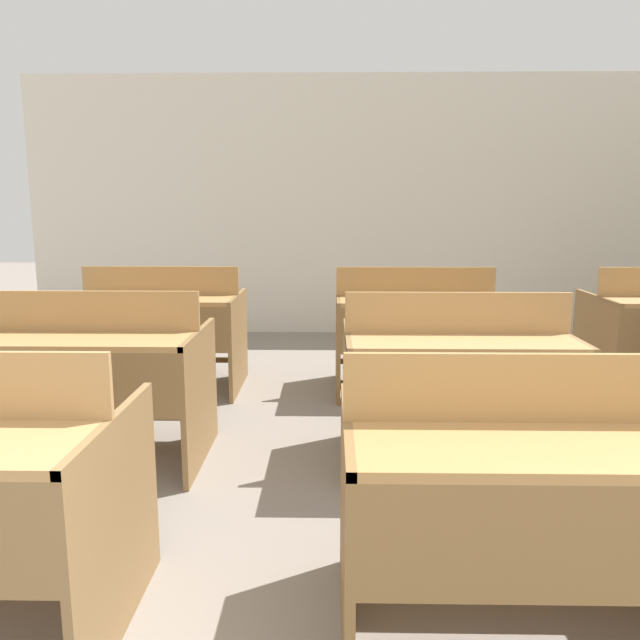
% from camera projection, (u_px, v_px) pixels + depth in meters
% --- Properties ---
extents(wall_back, '(7.08, 0.06, 2.71)m').
position_uv_depth(wall_back, '(362.00, 207.00, 6.61)').
color(wall_back, white).
rests_on(wall_back, ground_plane).
extents(bench_front_center, '(1.15, 0.78, 0.93)m').
position_uv_depth(bench_front_center, '(532.00, 498.00, 1.89)').
color(bench_front_center, olive).
rests_on(bench_front_center, ground_plane).
extents(bench_second_left, '(1.15, 0.78, 0.93)m').
position_uv_depth(bench_second_left, '(91.00, 375.00, 3.27)').
color(bench_second_left, olive).
rests_on(bench_second_left, ground_plane).
extents(bench_second_center, '(1.15, 0.78, 0.93)m').
position_uv_depth(bench_second_center, '(456.00, 378.00, 3.22)').
color(bench_second_center, olive).
rests_on(bench_second_center, ground_plane).
extents(bench_third_left, '(1.15, 0.78, 0.93)m').
position_uv_depth(bench_third_left, '(162.00, 326.00, 4.61)').
color(bench_third_left, olive).
rests_on(bench_third_left, ground_plane).
extents(bench_third_center, '(1.15, 0.78, 0.93)m').
position_uv_depth(bench_third_center, '(415.00, 328.00, 4.55)').
color(bench_third_center, olive).
rests_on(bench_third_center, ground_plane).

